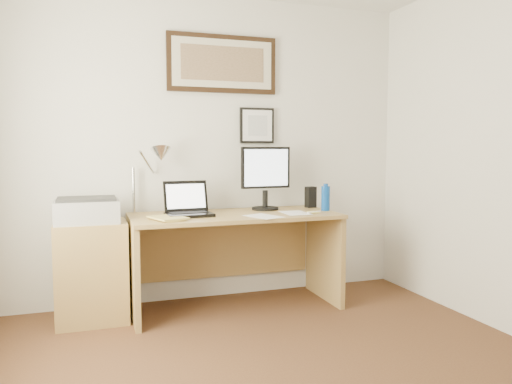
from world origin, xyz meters
name	(u,v)px	position (x,y,z in m)	size (l,w,h in m)	color
wall_back	(205,149)	(0.00, 2.00, 1.25)	(3.50, 0.02, 2.50)	silver
side_cabinet	(92,272)	(-0.92, 1.68, 0.36)	(0.50, 0.40, 0.73)	olive
water_bottle	(326,198)	(0.91, 1.59, 0.85)	(0.07, 0.07, 0.20)	#0C43A0
bottle_cap	(326,185)	(0.91, 1.59, 0.96)	(0.04, 0.04, 0.02)	#0C43A0
speaker	(311,197)	(0.88, 1.81, 0.84)	(0.08, 0.07, 0.18)	black
paper_sheet_a	(264,216)	(0.31, 1.42, 0.75)	(0.19, 0.28, 0.00)	white
paper_sheet_b	(295,213)	(0.61, 1.51, 0.75)	(0.19, 0.27, 0.00)	white
sticky_pad	(313,212)	(0.75, 1.48, 0.76)	(0.07, 0.07, 0.01)	#F5F274
marker_pen	(314,212)	(0.75, 1.46, 0.76)	(0.02, 0.02, 0.14)	white
book	(155,219)	(-0.49, 1.45, 0.76)	(0.20, 0.28, 0.02)	#D3BE63
desk	(232,242)	(0.15, 1.72, 0.51)	(1.60, 0.70, 0.75)	olive
laptop	(188,208)	(-0.21, 1.66, 0.81)	(0.35, 0.31, 0.26)	black
lcd_monitor	(266,175)	(0.46, 1.79, 1.04)	(0.42, 0.22, 0.52)	black
printer	(87,210)	(-0.94, 1.67, 0.82)	(0.44, 0.34, 0.18)	#A3A3A6
desk_lamp	(158,158)	(-0.41, 1.81, 1.19)	(0.29, 0.27, 0.53)	silver
picture_large	(223,64)	(0.15, 1.97, 1.95)	(0.92, 0.04, 0.47)	black
picture_small	(257,126)	(0.45, 1.97, 1.45)	(0.30, 0.03, 0.30)	black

